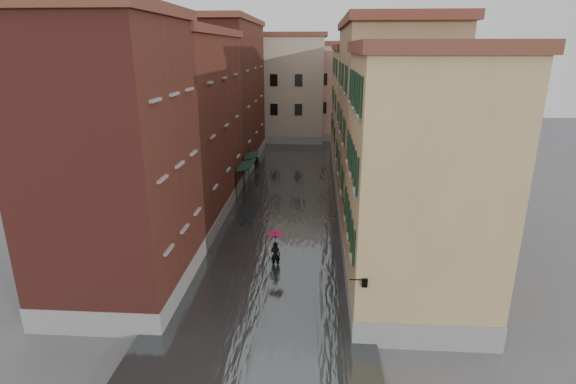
% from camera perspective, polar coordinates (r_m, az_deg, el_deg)
% --- Properties ---
extents(ground, '(120.00, 120.00, 0.00)m').
position_cam_1_polar(ground, '(24.82, -2.23, -10.34)').
color(ground, '#5B5B5E').
rests_on(ground, ground).
extents(floodwater, '(10.00, 60.00, 0.20)m').
position_cam_1_polar(floodwater, '(36.72, -0.13, -0.59)').
color(floodwater, '#414748').
rests_on(floodwater, ground).
extents(building_left_near, '(6.00, 8.00, 13.00)m').
position_cam_1_polar(building_left_near, '(22.49, -21.06, 3.21)').
color(building_left_near, maroon).
rests_on(building_left_near, ground).
extents(building_left_mid, '(6.00, 14.00, 12.50)m').
position_cam_1_polar(building_left_mid, '(32.61, -13.12, 7.74)').
color(building_left_mid, brown).
rests_on(building_left_mid, ground).
extents(building_left_far, '(6.00, 16.00, 14.00)m').
position_cam_1_polar(building_left_far, '(46.94, -7.93, 11.92)').
color(building_left_far, maroon).
rests_on(building_left_far, ground).
extents(building_right_near, '(6.00, 8.00, 11.50)m').
position_cam_1_polar(building_right_near, '(21.14, 16.22, 0.71)').
color(building_right_near, '#A48D54').
rests_on(building_right_near, ground).
extents(building_right_mid, '(6.00, 14.00, 13.00)m').
position_cam_1_polar(building_right_mid, '(31.53, 12.26, 7.92)').
color(building_right_mid, '#947C5A').
rests_on(building_right_mid, ground).
extents(building_right_far, '(6.00, 16.00, 11.50)m').
position_cam_1_polar(building_right_far, '(46.36, 9.62, 10.21)').
color(building_right_far, '#A48D54').
rests_on(building_right_far, ground).
extents(building_end_cream, '(12.00, 9.00, 13.00)m').
position_cam_1_polar(building_end_cream, '(60.22, -1.39, 12.88)').
color(building_end_cream, '#B7A891').
rests_on(building_end_cream, ground).
extents(building_end_pink, '(10.00, 9.00, 12.00)m').
position_cam_1_polar(building_end_pink, '(62.12, 7.29, 12.44)').
color(building_end_pink, '#D09D92').
rests_on(building_end_pink, ground).
extents(awning_near, '(1.09, 3.40, 2.80)m').
position_cam_1_polar(awning_near, '(36.88, -5.50, 3.25)').
color(awning_near, black).
rests_on(awning_near, ground).
extents(awning_far, '(1.09, 2.85, 2.80)m').
position_cam_1_polar(awning_far, '(40.38, -4.69, 4.54)').
color(awning_far, black).
rests_on(awning_far, ground).
extents(wall_lantern, '(0.71, 0.22, 0.35)m').
position_cam_1_polar(wall_lantern, '(18.10, 9.64, -11.21)').
color(wall_lantern, black).
rests_on(wall_lantern, ground).
extents(window_planters, '(0.59, 5.72, 0.84)m').
position_cam_1_polar(window_planters, '(23.94, 7.70, -2.38)').
color(window_planters, brown).
rests_on(window_planters, ground).
extents(pedestrian_main, '(0.88, 0.88, 2.06)m').
position_cam_1_polar(pedestrian_main, '(24.95, -1.62, -7.02)').
color(pedestrian_main, black).
rests_on(pedestrian_main, ground).
extents(pedestrian_far, '(0.81, 0.63, 1.67)m').
position_cam_1_polar(pedestrian_far, '(43.81, -3.92, 3.43)').
color(pedestrian_far, black).
rests_on(pedestrian_far, ground).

